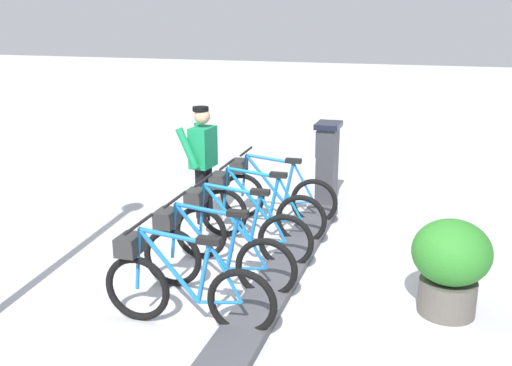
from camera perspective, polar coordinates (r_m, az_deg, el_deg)
ground_plane at (r=6.63m, az=2.66°, el=-9.17°), size 60.00×60.00×0.00m
dock_rail_base at (r=6.61m, az=2.66°, el=-8.78°), size 0.44×4.65×0.10m
payment_kiosk at (r=8.99m, az=7.07°, el=2.12°), size 0.36×0.52×1.28m
bike_docked_0 at (r=8.18m, az=1.65°, el=-0.92°), size 1.72×0.54×1.02m
bike_docked_1 at (r=7.48m, az=0.00°, el=-2.58°), size 1.72×0.54×1.02m
bike_docked_2 at (r=6.80m, az=-1.99°, el=-4.59°), size 1.72×0.54×1.02m
bike_docked_3 at (r=6.13m, az=-4.44°, el=-7.03°), size 1.72×0.54×1.02m
bike_docked_4 at (r=5.49m, az=-7.51°, el=-10.03°), size 1.72×0.54×1.02m
worker_near_rack at (r=8.03m, az=-5.32°, el=2.23°), size 0.49×0.64×1.66m
planter_bush at (r=5.95m, az=18.74°, el=-7.48°), size 0.76×0.76×0.97m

